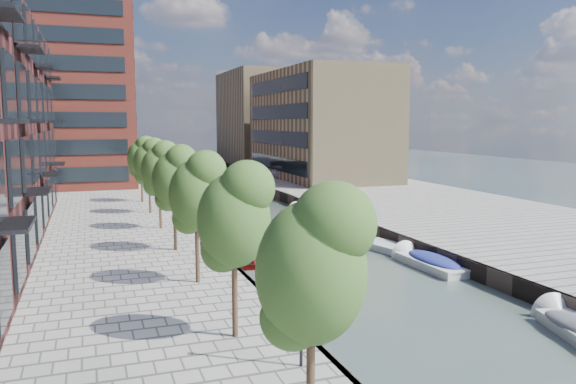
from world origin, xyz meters
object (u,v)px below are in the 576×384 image
motorboat_3 (428,262)px  motorboat_4 (306,212)px  tree_6 (141,155)px  sloop_1 (293,306)px  bridge (187,171)px  motorboat_2 (385,248)px  tree_3 (174,176)px  tree_1 (234,214)px  tree_4 (159,167)px  sloop_4 (207,234)px  sloop_2 (242,267)px  sloop_3 (189,221)px  tree_5 (149,160)px  tree_0 (311,262)px  car (283,174)px  tree_2 (196,190)px

motorboat_3 → motorboat_4: motorboat_3 is taller
tree_6 → sloop_1: tree_6 is taller
bridge → motorboat_2: size_ratio=2.34×
tree_3 → tree_1: bearing=-90.0°
tree_3 → motorboat_2: tree_3 is taller
tree_6 → motorboat_3: tree_6 is taller
tree_4 → motorboat_2: 16.30m
sloop_4 → tree_1: bearing=-165.6°
sloop_4 → motorboat_3: motorboat_3 is taller
sloop_2 → sloop_4: (0.02, 10.29, 0.00)m
bridge → tree_1: size_ratio=2.18×
tree_6 → sloop_3: 8.72m
tree_5 → motorboat_4: bearing=2.3°
tree_5 → sloop_4: size_ratio=1.22×
tree_0 → tree_4: same height
tree_1 → tree_6: 35.00m
motorboat_2 → sloop_3: bearing=124.1°
tree_1 → sloop_3: size_ratio=1.20×
car → motorboat_2: bearing=-120.2°
tree_6 → sloop_4: size_ratio=1.22×
tree_3 → motorboat_3: size_ratio=1.04×
tree_4 → sloop_2: (3.59, -8.32, -5.31)m
tree_5 → sloop_2: 16.61m
sloop_1 → tree_5: bearing=4.9°
tree_5 → sloop_1: tree_5 is taller
sloop_2 → sloop_3: size_ratio=0.98×
sloop_1 → sloop_2: (-0.46, 7.53, 0.00)m
tree_1 → tree_4: 21.00m
motorboat_3 → motorboat_2: bearing=93.2°
sloop_4 → motorboat_2: motorboat_2 is taller
bridge → tree_2: 54.81m
motorboat_4 → car: 22.38m
motorboat_3 → sloop_4: bearing=126.6°
tree_2 → tree_5: (0.00, 21.00, 0.00)m
motorboat_2 → tree_5: bearing=133.6°
tree_2 → tree_0: bearing=-90.0°
tree_3 → motorboat_3: 15.56m
tree_5 → tree_6: (0.00, 7.00, 0.00)m
motorboat_3 → motorboat_4: bearing=90.0°
tree_0 → tree_5: size_ratio=1.00×
tree_3 → tree_6: bearing=90.0°
sloop_1 → motorboat_4: 25.40m
motorboat_3 → tree_1: bearing=-146.6°
tree_0 → tree_4: bearing=90.0°
bridge → motorboat_3: 52.14m
motorboat_4 → sloop_2: bearing=-122.9°
tree_4 → motorboat_4: (13.87, 7.57, -5.10)m
tree_2 → sloop_3: size_ratio=1.20×
tree_2 → sloop_2: size_ratio=1.22×
motorboat_2 → motorboat_4: size_ratio=1.07×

